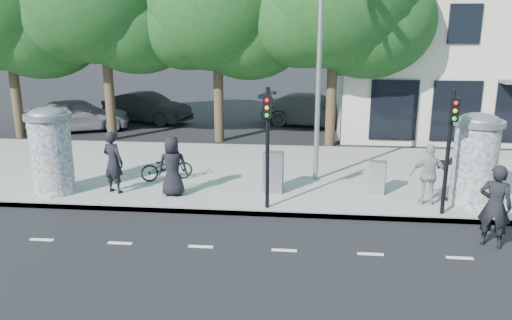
# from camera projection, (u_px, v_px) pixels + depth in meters

# --- Properties ---
(ground) EXTENTS (120.00, 120.00, 0.00)m
(ground) POSITION_uv_depth(u_px,v_px,m) (281.00, 279.00, 10.40)
(ground) COLOR black
(ground) RESTS_ON ground
(sidewalk) EXTENTS (40.00, 8.00, 0.15)m
(sidewalk) POSITION_uv_depth(u_px,v_px,m) (292.00, 174.00, 17.59)
(sidewalk) COLOR gray
(sidewalk) RESTS_ON ground
(curb) EXTENTS (40.00, 0.10, 0.16)m
(curb) POSITION_uv_depth(u_px,v_px,m) (288.00, 214.00, 13.79)
(curb) COLOR slate
(curb) RESTS_ON ground
(lane_dash_far) EXTENTS (32.00, 0.12, 0.01)m
(lane_dash_far) POSITION_uv_depth(u_px,v_px,m) (284.00, 250.00, 11.74)
(lane_dash_far) COLOR silver
(lane_dash_far) RESTS_ON ground
(ad_column_left) EXTENTS (1.36, 1.36, 2.65)m
(ad_column_left) POSITION_uv_depth(u_px,v_px,m) (51.00, 149.00, 15.02)
(ad_column_left) COLOR beige
(ad_column_left) RESTS_ON sidewalk
(ad_column_right) EXTENTS (1.36, 1.36, 2.65)m
(ad_column_right) POSITION_uv_depth(u_px,v_px,m) (475.00, 158.00, 14.01)
(ad_column_right) COLOR beige
(ad_column_right) RESTS_ON sidewalk
(traffic_pole_near) EXTENTS (0.22, 0.31, 3.40)m
(traffic_pole_near) POSITION_uv_depth(u_px,v_px,m) (267.00, 136.00, 13.52)
(traffic_pole_near) COLOR black
(traffic_pole_near) RESTS_ON sidewalk
(traffic_pole_far) EXTENTS (0.22, 0.31, 3.40)m
(traffic_pole_far) POSITION_uv_depth(u_px,v_px,m) (450.00, 140.00, 13.06)
(traffic_pole_far) COLOR black
(traffic_pole_far) RESTS_ON sidewalk
(street_lamp) EXTENTS (0.25, 0.93, 8.00)m
(street_lamp) POSITION_uv_depth(u_px,v_px,m) (320.00, 37.00, 15.45)
(street_lamp) COLOR slate
(street_lamp) RESTS_ON sidewalk
(tree_far_left) EXTENTS (7.20, 7.20, 9.26)m
(tree_far_left) POSITION_uv_depth(u_px,v_px,m) (4.00, 1.00, 22.06)
(tree_far_left) COLOR #38281C
(tree_far_left) RESTS_ON ground
(tree_near_left) EXTENTS (6.80, 6.80, 8.97)m
(tree_near_left) POSITION_uv_depth(u_px,v_px,m) (217.00, 3.00, 21.37)
(tree_near_left) COLOR #38281C
(tree_near_left) RESTS_ON ground
(ped_a) EXTENTS (0.96, 0.69, 1.81)m
(ped_a) POSITION_uv_depth(u_px,v_px,m) (173.00, 166.00, 14.91)
(ped_a) COLOR black
(ped_a) RESTS_ON sidewalk
(ped_b) EXTENTS (0.82, 0.68, 1.92)m
(ped_b) POSITION_uv_depth(u_px,v_px,m) (113.00, 162.00, 15.17)
(ped_b) COLOR black
(ped_b) RESTS_ON sidewalk
(ped_e) EXTENTS (1.05, 0.61, 1.77)m
(ped_e) POSITION_uv_depth(u_px,v_px,m) (429.00, 175.00, 14.15)
(ped_e) COLOR #98989A
(ped_e) RESTS_ON sidewalk
(ped_f) EXTENTS (1.82, 0.66, 1.96)m
(ped_f) POSITION_uv_depth(u_px,v_px,m) (462.00, 169.00, 14.34)
(ped_f) COLOR black
(ped_f) RESTS_ON sidewalk
(man_road) EXTENTS (0.88, 0.76, 2.02)m
(man_road) POSITION_uv_depth(u_px,v_px,m) (495.00, 206.00, 11.75)
(man_road) COLOR black
(man_road) RESTS_ON ground
(bicycle) EXTENTS (1.24, 1.81, 0.90)m
(bicycle) POSITION_uv_depth(u_px,v_px,m) (167.00, 167.00, 16.51)
(bicycle) COLOR black
(bicycle) RESTS_ON sidewalk
(cabinet_left) EXTENTS (0.64, 0.49, 1.26)m
(cabinet_left) POSITION_uv_depth(u_px,v_px,m) (273.00, 172.00, 15.28)
(cabinet_left) COLOR slate
(cabinet_left) RESTS_ON sidewalk
(cabinet_right) EXTENTS (0.56, 0.46, 1.01)m
(cabinet_right) POSITION_uv_depth(u_px,v_px,m) (377.00, 177.00, 15.18)
(cabinet_right) COLOR gray
(cabinet_right) RESTS_ON sidewalk
(car_left) EXTENTS (3.82, 5.27, 1.67)m
(car_left) POSITION_uv_depth(u_px,v_px,m) (78.00, 115.00, 24.86)
(car_left) COLOR slate
(car_left) RESTS_ON ground
(car_mid) EXTENTS (3.14, 5.18, 1.61)m
(car_mid) POSITION_uv_depth(u_px,v_px,m) (147.00, 108.00, 27.14)
(car_mid) COLOR black
(car_mid) RESTS_ON ground
(car_right) EXTENTS (3.75, 6.11, 1.65)m
(car_right) POSITION_uv_depth(u_px,v_px,m) (314.00, 110.00, 26.37)
(car_right) COLOR slate
(car_right) RESTS_ON ground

